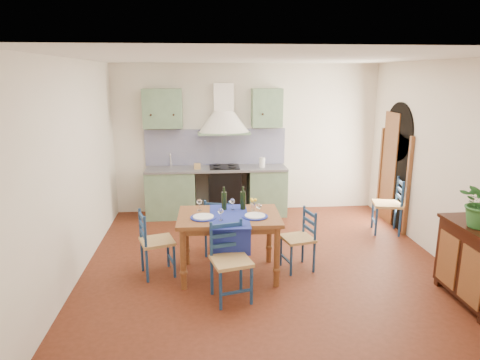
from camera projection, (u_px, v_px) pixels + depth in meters
name	position (u px, v px, depth m)	size (l,w,h in m)	color
floor	(265.00, 262.00, 6.09)	(5.00, 5.00, 0.00)	#441C0E
back_wall	(223.00, 159.00, 8.01)	(5.00, 0.96, 2.80)	silver
right_wall	(432.00, 163.00, 6.25)	(0.26, 5.00, 2.80)	silver
left_wall	(75.00, 169.00, 5.53)	(0.04, 5.00, 2.80)	silver
ceiling	(268.00, 57.00, 5.41)	(5.00, 5.00, 0.01)	silver
dining_table	(229.00, 222.00, 5.53)	(1.33, 1.00, 1.15)	brown
chair_near	(230.00, 261.00, 5.00)	(0.52, 0.52, 0.93)	navy
chair_far	(219.00, 225.00, 6.27)	(0.48, 0.48, 0.86)	navy
chair_left	(155.00, 242.00, 5.60)	(0.52, 0.52, 0.89)	navy
chair_right	(300.00, 239.00, 5.78)	(0.47, 0.47, 0.84)	navy
chair_spare	(389.00, 205.00, 7.12)	(0.52, 0.52, 0.94)	navy
sideboard	(478.00, 262.00, 4.89)	(0.50, 1.05, 0.94)	black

